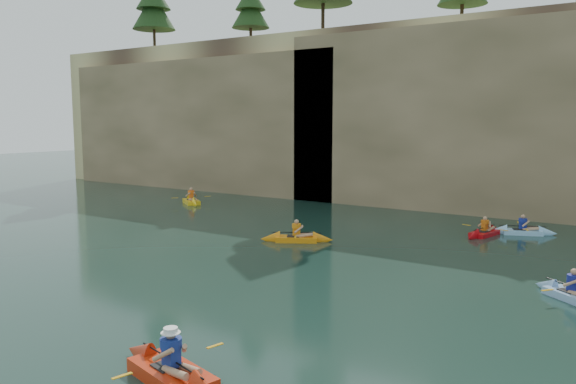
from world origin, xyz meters
The scene contains 12 objects.
ground centered at (0.00, 0.00, 0.00)m, with size 160.00×160.00×0.00m, color black.
cliff centered at (0.00, 30.00, 6.00)m, with size 70.00×16.00×12.00m, color #CCBB7C.
cliff_slab_west centered at (-20.00, 22.60, 5.28)m, with size 26.00×2.40×10.56m, color tan.
cliff_slab_center centered at (2.00, 22.60, 5.70)m, with size 24.00×2.40×11.40m, color tan.
sea_cave_west centered at (-18.00, 21.95, 2.00)m, with size 4.50×1.00×4.00m, color black.
sea_cave_center centered at (-4.00, 21.95, 1.60)m, with size 3.50×1.00×3.20m, color black.
main_kayaker centered at (2.70, -3.00, 0.19)m, with size 4.01×2.56×1.46m.
kayaker_orange centered at (-2.53, 10.05, 0.15)m, with size 3.25×2.29×1.26m.
kayaker_ltblue_near centered at (9.02, 7.68, 0.15)m, with size 2.88×2.46×1.22m.
kayaker_red_far centered at (4.24, 16.12, 0.14)m, with size 2.26×3.23×1.16m.
kayaker_yellow centered at (-14.67, 16.12, 0.16)m, with size 3.11×2.52×1.33m.
kayaker_ltblue_mid centered at (5.69, 17.44, 0.15)m, with size 3.20×2.23×1.20m.
Camera 1 is at (10.90, -10.99, 5.45)m, focal length 35.00 mm.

